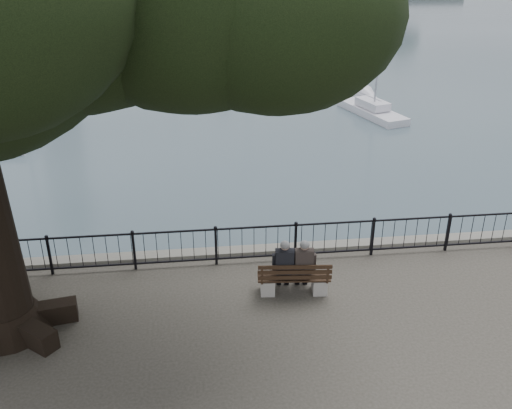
{
  "coord_description": "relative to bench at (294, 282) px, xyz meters",
  "views": [
    {
      "loc": [
        -1.45,
        -9.85,
        7.48
      ],
      "look_at": [
        0.0,
        2.5,
        1.6
      ],
      "focal_mm": 40.0,
      "sensor_mm": 36.0,
      "label": 1
    }
  ],
  "objects": [
    {
      "name": "railing",
      "position": [
        -0.7,
        1.49,
        0.25
      ],
      "size": [
        22.06,
        0.06,
        1.0
      ],
      "color": "black",
      "rests_on": "ground"
    },
    {
      "name": "sailboat_a",
      "position": [
        -9.69,
        15.29,
        -1.01
      ],
      "size": [
        1.72,
        4.72,
        8.87
      ],
      "color": "silver",
      "rests_on": "ground"
    },
    {
      "name": "person_left",
      "position": [
        -0.21,
        0.12,
        0.33
      ],
      "size": [
        0.42,
        0.71,
        1.39
      ],
      "color": "black",
      "rests_on": "ground"
    },
    {
      "name": "harbor",
      "position": [
        -0.7,
        1.99,
        -0.8
      ],
      "size": [
        260.0,
        260.0,
        1.2
      ],
      "color": "#65635D",
      "rests_on": "ground"
    },
    {
      "name": "sailboat_e",
      "position": [
        -11.8,
        27.91,
        -1.0
      ],
      "size": [
        2.63,
        4.79,
        9.58
      ],
      "color": "silver",
      "rests_on": "ground"
    },
    {
      "name": "sailboat_g",
      "position": [
        9.58,
        32.47,
        -1.0
      ],
      "size": [
        2.99,
        5.09,
        9.52
      ],
      "color": "silver",
      "rests_on": "ground"
    },
    {
      "name": "sailboat_f",
      "position": [
        2.4,
        34.24,
        -0.98
      ],
      "size": [
        2.49,
        5.55,
        10.93
      ],
      "color": "silver",
      "rests_on": "ground"
    },
    {
      "name": "person_right",
      "position": [
        0.22,
        0.08,
        0.33
      ],
      "size": [
        0.42,
        0.71,
        1.39
      ],
      "color": "black",
      "rests_on": "ground"
    },
    {
      "name": "bench",
      "position": [
        0.0,
        0.0,
        0.0
      ],
      "size": [
        1.7,
        0.65,
        0.87
      ],
      "color": "gray",
      "rests_on": "ground"
    },
    {
      "name": "lion_monument",
      "position": [
        1.3,
        48.93,
        0.85
      ],
      "size": [
        5.83,
        5.83,
        8.64
      ],
      "color": "#65635D",
      "rests_on": "ground"
    },
    {
      "name": "sailboat_c",
      "position": [
        7.22,
        17.08,
        -0.98
      ],
      "size": [
        2.63,
        4.91,
        10.19
      ],
      "color": "silver",
      "rests_on": "ground"
    },
    {
      "name": "sailboat_h",
      "position": [
        -3.58,
        36.54,
        -0.98
      ],
      "size": [
        2.52,
        4.83,
        10.05
      ],
      "color": "silver",
      "rests_on": "ground"
    }
  ]
}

